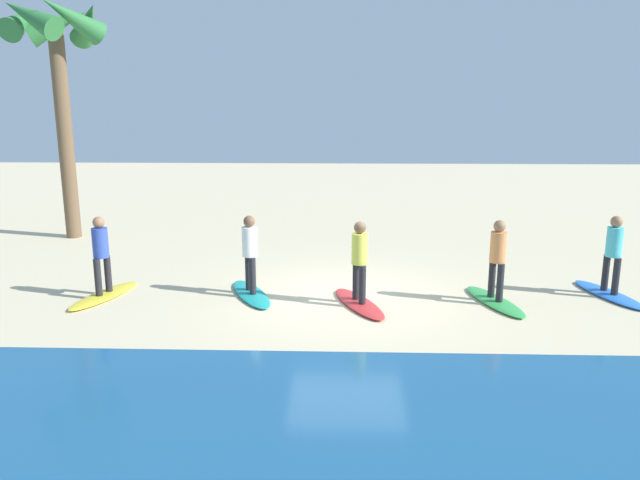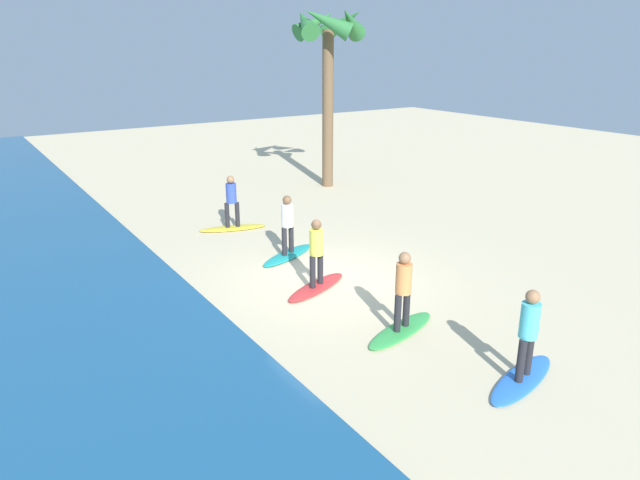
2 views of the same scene
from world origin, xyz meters
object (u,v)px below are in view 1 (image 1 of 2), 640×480
object	(u,v)px
surfboard_yellow	(105,295)
surfboard_blue	(609,294)
surfer_red	(360,256)
surfer_yellow	(101,250)
surfboard_teal	(251,294)
surfboard_green	(495,301)
surfboard_red	(359,303)
palm_tree	(57,45)
surfer_blue	(614,249)
surfer_green	(498,254)
surfer_teal	(250,248)

from	to	relation	value
surfboard_yellow	surfboard_blue	bearing A→B (deg)	108.94
surfer_red	surfer_yellow	xyz separation A→B (m)	(5.34, -0.34, 0.00)
surfer_red	surfboard_teal	world-z (taller)	surfer_red
surfboard_green	surfboard_red	distance (m)	2.79
surfboard_teal	palm_tree	size ratio (longest dim) A/B	0.30
surfer_blue	surfboard_green	size ratio (longest dim) A/B	0.78
surfboard_blue	surfer_blue	xyz separation A→B (m)	(-0.00, 0.00, 0.99)
surfboard_green	surfer_green	xyz separation A→B (m)	(-0.00, 0.00, 0.99)
surfboard_green	surfer_green	bearing A→B (deg)	74.02
surfer_red	surfer_blue	bearing A→B (deg)	-171.64
surfboard_blue	palm_tree	bearing A→B (deg)	-126.00
surfer_blue	surfer_green	size ratio (longest dim) A/B	1.00
surfboard_green	surfer_red	bearing A→B (deg)	-101.15
surfboard_red	surfboard_yellow	xyz separation A→B (m)	(5.34, -0.34, 0.00)
surfer_red	surfer_teal	bearing A→B (deg)	-13.62
surfboard_yellow	surfer_red	bearing A→B (deg)	102.93
surfboard_blue	surfboard_green	xyz separation A→B (m)	(2.53, 0.55, 0.00)
surfer_blue	palm_tree	xyz separation A→B (m)	(13.89, -5.38, 4.61)
surfboard_green	surfer_red	size ratio (longest dim) A/B	1.28
surfer_blue	surfboard_yellow	size ratio (longest dim) A/B	0.78
surfboard_blue	surfboard_teal	size ratio (longest dim) A/B	1.00
surfer_green	surfboard_red	bearing A→B (deg)	4.83
surfer_green	surfboard_red	size ratio (longest dim) A/B	0.78
surfboard_blue	surfboard_green	size ratio (longest dim) A/B	1.00
surfboard_red	surfboard_green	bearing A→B (deg)	72.97
surfboard_red	palm_tree	xyz separation A→B (m)	(8.58, -6.16, 5.60)
surfboard_blue	surfer_teal	world-z (taller)	surfer_teal
surfer_blue	surfboard_teal	size ratio (longest dim) A/B	0.78
surfboard_blue	surfer_blue	bearing A→B (deg)	68.06
surfboard_red	surfer_teal	world-z (taller)	surfer_teal
surfboard_blue	surfer_green	size ratio (longest dim) A/B	1.28
surfboard_red	surfer_yellow	bearing A→B (deg)	-115.51
surfer_blue	surfer_teal	world-z (taller)	same
surfboard_green	surfer_red	xyz separation A→B (m)	(2.78, 0.23, 0.99)
surfer_red	surfboard_teal	distance (m)	2.54
surfboard_teal	surfer_yellow	xyz separation A→B (m)	(3.07, 0.21, 0.99)
surfboard_blue	surfer_blue	size ratio (longest dim) A/B	1.28
surfboard_red	surfer_red	xyz separation A→B (m)	(0.00, -0.00, 0.99)
surfer_teal	palm_tree	xyz separation A→B (m)	(6.30, -5.61, 4.61)
surfboard_green	surfer_red	distance (m)	2.96
surfboard_green	surfer_green	world-z (taller)	surfer_green
palm_tree	surfer_teal	bearing A→B (deg)	138.32
surfer_red	palm_tree	bearing A→B (deg)	-35.70
surfboard_red	surfer_yellow	distance (m)	5.45
surfer_yellow	surfboard_red	bearing A→B (deg)	176.34
surfer_green	surfboard_yellow	size ratio (longest dim) A/B	0.78
surfboard_yellow	palm_tree	world-z (taller)	palm_tree
surfboard_green	surfer_blue	bearing A→B (deg)	86.19
surfboard_red	surfboard_blue	bearing A→B (deg)	76.51
surfer_red	surfboard_yellow	world-z (taller)	surfer_red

